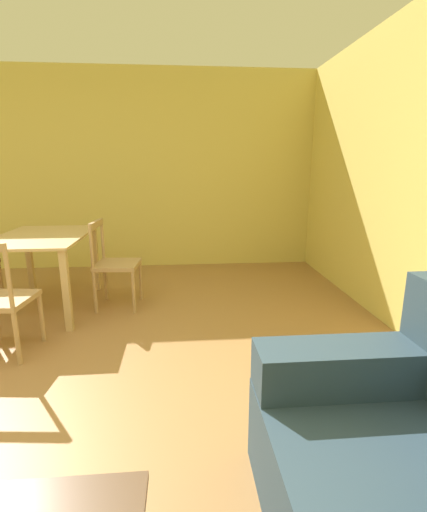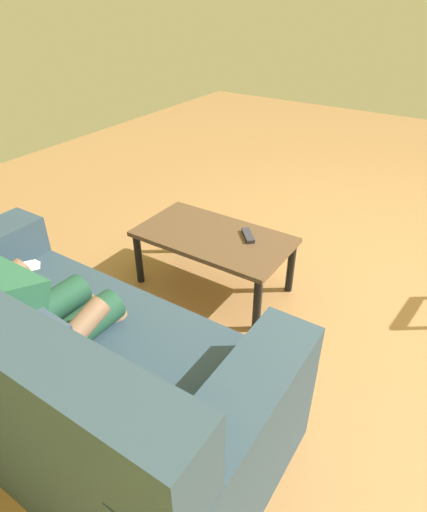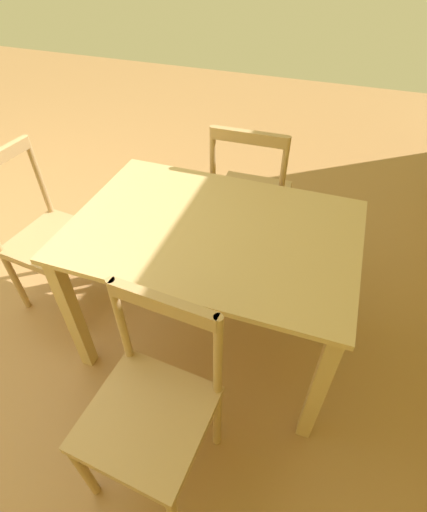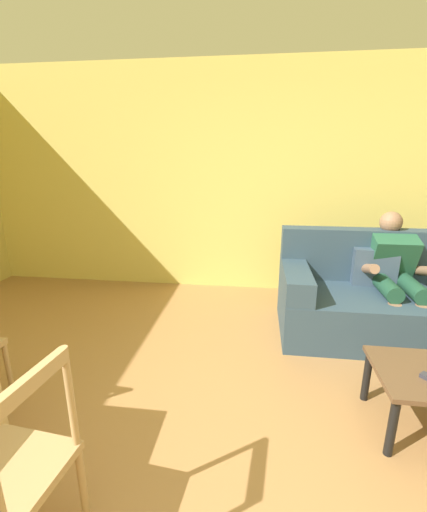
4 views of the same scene
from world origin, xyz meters
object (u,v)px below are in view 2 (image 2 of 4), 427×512
object	(u,v)px
couch	(62,370)
person_lounging	(25,326)
coffee_table	(214,242)
tv_remote	(248,235)

from	to	relation	value
couch	person_lounging	xyz separation A→B (m)	(0.09, 0.05, 0.25)
coffee_table	tv_remote	size ratio (longest dim) A/B	5.82
couch	coffee_table	distance (m)	1.26
person_lounging	tv_remote	size ratio (longest dim) A/B	6.62
person_lounging	tv_remote	world-z (taller)	person_lounging
coffee_table	tv_remote	xyz separation A→B (m)	(-0.20, -0.10, 0.06)
couch	coffee_table	bearing A→B (deg)	-88.45
person_lounging	tv_remote	xyz separation A→B (m)	(-0.25, -1.41, -0.18)
person_lounging	tv_remote	bearing A→B (deg)	-100.23
couch	tv_remote	world-z (taller)	couch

